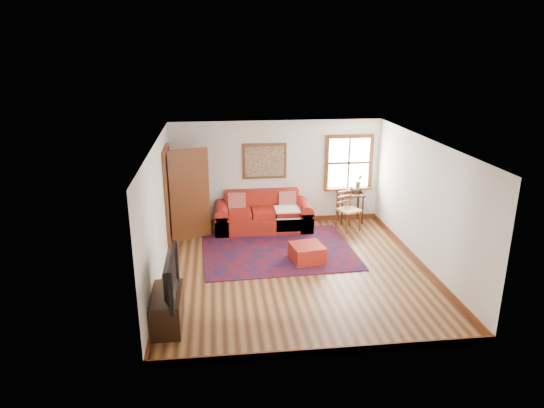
{
  "coord_description": "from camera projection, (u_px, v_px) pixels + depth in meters",
  "views": [
    {
      "loc": [
        -1.44,
        -8.41,
        4.12
      ],
      "look_at": [
        -0.37,
        0.6,
        1.17
      ],
      "focal_mm": 32.0,
      "sensor_mm": 36.0,
      "label": 1
    }
  ],
  "objects": [
    {
      "name": "red_ottoman",
      "position": [
        307.0,
        253.0,
        9.72
      ],
      "size": [
        0.71,
        0.71,
        0.35
      ],
      "primitive_type": "cube",
      "rotation": [
        0.0,
        0.0,
        0.17
      ],
      "color": "#A01E14",
      "rests_on": "ground"
    },
    {
      "name": "persian_rug",
      "position": [
        278.0,
        250.0,
        10.28
      ],
      "size": [
        3.25,
        2.65,
        0.02
      ],
      "primitive_type": "cube",
      "rotation": [
        0.0,
        0.0,
        0.04
      ],
      "color": "#5C0D12",
      "rests_on": "ground"
    },
    {
      "name": "doorway",
      "position": [
        181.0,
        195.0,
        10.48
      ],
      "size": [
        0.89,
        1.08,
        2.14
      ],
      "color": "black",
      "rests_on": "ground"
    },
    {
      "name": "ground",
      "position": [
        295.0,
        270.0,
        9.38
      ],
      "size": [
        5.5,
        5.5,
        0.0
      ],
      "primitive_type": "plane",
      "color": "#482713",
      "rests_on": "ground"
    },
    {
      "name": "candle_hurricane",
      "position": [
        171.0,
        278.0,
        7.69
      ],
      "size": [
        0.12,
        0.12,
        0.18
      ],
      "color": "silver",
      "rests_on": "media_cabinet"
    },
    {
      "name": "room_envelope",
      "position": [
        296.0,
        188.0,
        8.88
      ],
      "size": [
        5.04,
        5.54,
        2.52
      ],
      "color": "silver",
      "rests_on": "ground"
    },
    {
      "name": "window",
      "position": [
        350.0,
        169.0,
        11.72
      ],
      "size": [
        1.18,
        0.2,
        1.38
      ],
      "color": "white",
      "rests_on": "ground"
    },
    {
      "name": "television",
      "position": [
        165.0,
        277.0,
        7.17
      ],
      "size": [
        0.15,
        1.16,
        0.67
      ],
      "primitive_type": "imported",
      "rotation": [
        0.0,
        0.0,
        1.57
      ],
      "color": "black",
      "rests_on": "media_cabinet"
    },
    {
      "name": "framed_artwork",
      "position": [
        264.0,
        161.0,
        11.43
      ],
      "size": [
        1.05,
        0.07,
        0.85
      ],
      "color": "brown",
      "rests_on": "ground"
    },
    {
      "name": "ladder_back_chair",
      "position": [
        347.0,
        208.0,
        11.33
      ],
      "size": [
        0.6,
        0.59,
        0.99
      ],
      "color": "tan",
      "rests_on": "ground"
    },
    {
      "name": "media_cabinet",
      "position": [
        167.0,
        309.0,
        7.46
      ],
      "size": [
        0.44,
        0.99,
        0.54
      ],
      "primitive_type": "cube",
      "color": "black",
      "rests_on": "ground"
    },
    {
      "name": "side_table",
      "position": [
        351.0,
        198.0,
        11.78
      ],
      "size": [
        0.61,
        0.46,
        0.73
      ],
      "color": "black",
      "rests_on": "ground"
    },
    {
      "name": "red_leather_sofa",
      "position": [
        263.0,
        217.0,
        11.42
      ],
      "size": [
        2.26,
        0.93,
        0.88
      ],
      "color": "#A01E14",
      "rests_on": "ground"
    }
  ]
}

